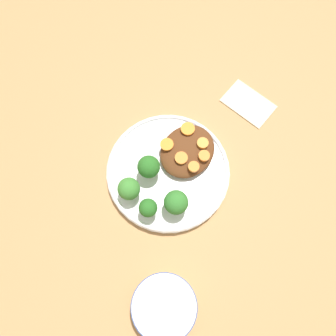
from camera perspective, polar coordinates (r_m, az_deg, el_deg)
The scene contains 15 objects.
ground_plane at distance 0.65m, azimuth 0.00°, elevation -0.88°, with size 4.00×4.00×0.00m, color tan.
plate at distance 0.64m, azimuth 0.00°, elevation -0.57°, with size 0.24×0.24×0.02m.
dip_bowl at distance 0.59m, azimuth -0.66°, elevation -22.92°, with size 0.11×0.11×0.05m.
stew_mound at distance 0.63m, azimuth 3.39°, elevation 2.96°, with size 0.10×0.12×0.03m, color #5B3319.
broccoli_floret_0 at distance 0.58m, azimuth -3.48°, elevation -6.99°, with size 0.03×0.03×0.05m.
broccoli_floret_1 at distance 0.58m, azimuth 1.41°, elevation -6.03°, with size 0.04×0.04×0.06m.
broccoli_floret_2 at distance 0.60m, azimuth -3.37°, elevation 0.18°, with size 0.04×0.04×0.06m.
broccoli_floret_3 at distance 0.59m, azimuth -6.82°, elevation -3.64°, with size 0.04×0.04×0.05m.
carrot_slice_0 at distance 0.62m, azimuth -0.20°, elevation 4.13°, with size 0.03×0.03×0.00m, color orange.
carrot_slice_1 at distance 0.62m, azimuth 6.06°, elevation 4.32°, with size 0.02×0.02×0.01m, color orange.
carrot_slice_2 at distance 0.63m, azimuth 3.46°, elevation 6.83°, with size 0.03×0.03×0.00m, color orange.
carrot_slice_3 at distance 0.61m, azimuth 2.33°, elevation 1.77°, with size 0.02×0.02×0.00m, color orange.
carrot_slice_4 at distance 0.61m, azimuth 6.30°, elevation 2.13°, with size 0.02×0.02×0.01m, color orange.
carrot_slice_5 at distance 0.60m, azimuth 4.50°, elevation 0.22°, with size 0.02×0.02×0.01m, color orange.
napkin at distance 0.72m, azimuth 13.83°, elevation 10.90°, with size 0.11×0.07×0.01m.
Camera 1 is at (0.11, -0.15, 0.62)m, focal length 35.00 mm.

